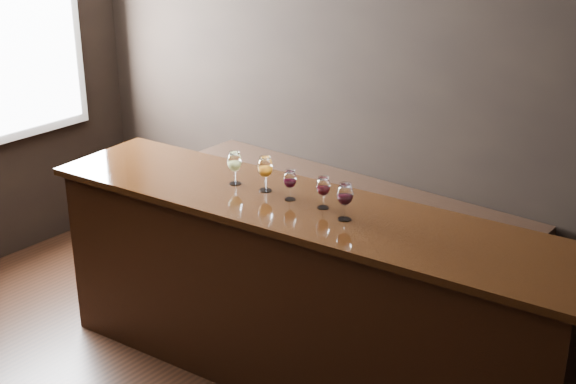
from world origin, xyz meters
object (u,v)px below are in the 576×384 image
Objects in this scene: glass_white at (234,162)px; glass_red_c at (345,195)px; glass_red_a at (290,180)px; glass_amber at (265,168)px; back_bar_shelf at (353,249)px; glass_red_b at (323,187)px; bar_counter at (304,299)px.

glass_red_c reaches higher than glass_white.
glass_red_c reaches higher than glass_red_a.
glass_white is at bearing 178.72° from glass_red_c.
glass_amber is 0.20m from glass_red_a.
glass_amber reaches higher than back_bar_shelf.
glass_amber is at bearing -179.36° from glass_red_b.
back_bar_shelf is 12.42× the size of glass_amber.
glass_red_b is at bearing 3.39° from glass_white.
glass_red_b is at bearing 5.24° from glass_red_a.
bar_counter is 0.92m from back_bar_shelf.
glass_red_a is at bearing 167.03° from bar_counter.
glass_amber reaches higher than glass_red_c.
glass_white reaches higher than glass_red_b.
glass_red_b is at bearing 14.70° from bar_counter.
glass_white is (-0.53, -0.00, 0.74)m from bar_counter.
glass_amber reaches higher than bar_counter.
bar_counter is at bearing -160.08° from glass_red_b.
glass_red_b is (0.10, 0.04, 0.72)m from bar_counter.
back_bar_shelf is at bearing 120.95° from glass_red_c.
glass_red_c is at bearing -1.28° from glass_white.
glass_amber is 0.61m from glass_red_c.
back_bar_shelf is 14.83× the size of glass_red_a.
glass_amber is at bearing 8.75° from glass_white.
glass_red_b is 0.88× the size of glass_red_c.
glass_white is 0.96× the size of glass_amber.
glass_red_c is at bearing -16.68° from glass_red_b.
glass_amber reaches higher than glass_white.
glass_red_a is at bearing -174.76° from glass_red_b.
glass_red_b is at bearing -67.25° from back_bar_shelf.
glass_amber reaches higher than glass_red_a.
back_bar_shelf is 1.34m from glass_red_c.
glass_red_b reaches higher than bar_counter.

